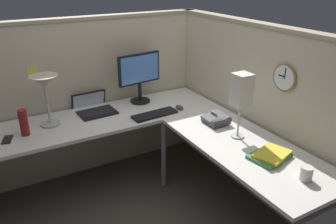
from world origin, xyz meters
name	(u,v)px	position (x,y,z in m)	size (l,w,h in m)	color
ground_plane	(157,199)	(0.00, 0.00, 0.00)	(6.80, 6.80, 0.00)	#4C443D
cubicle_wall_back	(83,98)	(-0.36, 0.87, 0.79)	(2.57, 0.12, 1.58)	beige
cubicle_wall_right	(256,113)	(0.87, -0.27, 0.79)	(0.12, 2.37, 1.58)	beige
desk	(143,146)	(-0.15, -0.05, 0.63)	(2.35, 2.15, 0.73)	silver
monitor	(139,74)	(0.15, 0.64, 1.02)	(0.46, 0.20, 0.50)	black
laptop	(93,108)	(-0.33, 0.66, 0.75)	(0.36, 0.40, 0.22)	black
keyboard	(155,114)	(0.12, 0.26, 0.74)	(0.43, 0.14, 0.02)	black
computer_mouse	(180,107)	(0.40, 0.28, 0.75)	(0.06, 0.10, 0.03)	#38383D
desk_lamp_dome	(45,85)	(-0.76, 0.53, 1.09)	(0.24, 0.24, 0.44)	#B7BABF
cell_phone	(7,140)	(-1.12, 0.41, 0.73)	(0.07, 0.14, 0.01)	black
thermos_flask	(24,123)	(-0.98, 0.43, 0.84)	(0.07, 0.07, 0.22)	maroon
office_phone	(216,120)	(0.51, -0.16, 0.77)	(0.19, 0.21, 0.11)	#38383D
book_stack	(270,155)	(0.50, -0.82, 0.75)	(0.32, 0.27, 0.04)	#3F7F4C
desk_lamp_paper	(241,92)	(0.51, -0.45, 1.11)	(0.13, 0.13, 0.53)	#B7BABF
coffee_mug	(306,173)	(0.49, -1.13, 0.78)	(0.08, 0.08, 0.10)	silver
wall_clock	(285,77)	(0.82, -0.58, 1.22)	(0.04, 0.22, 0.22)	olive
pinned_note_leftmost	(32,71)	(-0.80, 0.82, 1.14)	(0.09, 0.00, 0.10)	#EAD84C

